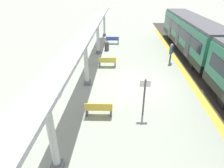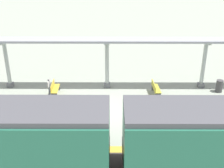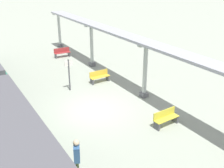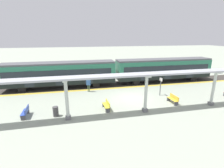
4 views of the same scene
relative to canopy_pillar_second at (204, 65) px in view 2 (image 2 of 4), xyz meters
name	(u,v)px [view 2 (image 2 of 4)]	position (x,y,z in m)	size (l,w,h in m)	color
ground_plane	(105,112)	(-3.70, 7.03, -1.78)	(176.00, 176.00, 0.00)	#99A190
tactile_edge_strip	(103,149)	(-7.59, 7.03, -1.78)	(0.53, 36.96, 0.01)	gold
canopy_pillar_second	(204,65)	(0.00, 0.00, 0.00)	(1.10, 0.44, 3.51)	slate
canopy_pillar_third	(107,64)	(0.00, 6.98, 0.00)	(1.10, 0.44, 3.51)	slate
canopy_pillar_fourth	(7,64)	(0.00, 14.21, 0.00)	(1.10, 0.44, 3.51)	slate
canopy_beam	(106,40)	(0.00, 7.06, 1.81)	(1.20, 29.74, 0.16)	#A8AAB2
bench_near_end	(155,88)	(-1.21, 3.56, -1.34)	(1.52, 0.52, 0.86)	gold
bench_far_end	(54,89)	(-1.25, 10.67, -1.34)	(1.51, 0.49, 0.86)	gold
trash_bin	(219,86)	(-0.80, -1.07, -1.34)	(0.48, 0.48, 0.89)	#464446
platform_info_sign	(50,93)	(-3.68, 10.45, -0.45)	(0.56, 0.10, 2.20)	#4C4C51
passenger_waiting_near_edge	(194,124)	(-6.85, 2.32, -0.67)	(0.42, 0.56, 1.77)	#526942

